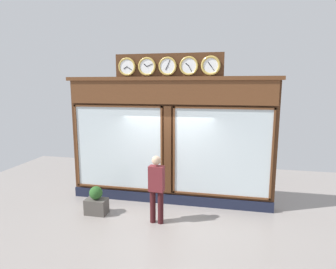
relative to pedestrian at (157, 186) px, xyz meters
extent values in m
plane|color=gray|center=(-0.03, 1.61, -0.93)|extent=(14.00, 14.00, 0.00)
cube|color=#4C2B16|center=(-0.03, -1.34, 0.80)|extent=(5.74, 0.30, 3.47)
cube|color=#191E33|center=(-0.03, -1.17, -0.79)|extent=(5.74, 0.08, 0.28)
cube|color=brown|center=(-0.03, -1.15, 2.22)|extent=(5.63, 0.08, 0.63)
cube|color=brown|center=(-0.03, -1.17, 2.59)|extent=(5.86, 0.20, 0.10)
cube|color=silver|center=(-1.49, -1.18, 0.64)|extent=(2.52, 0.02, 2.33)
cube|color=brown|center=(-1.49, -1.16, 1.83)|extent=(2.62, 0.04, 0.05)
cube|color=brown|center=(-1.49, -1.16, -0.56)|extent=(2.62, 0.04, 0.05)
cube|color=brown|center=(-2.78, -1.16, 0.64)|extent=(0.05, 0.04, 2.43)
cube|color=brown|center=(-0.20, -1.16, 0.64)|extent=(0.05, 0.04, 2.43)
cube|color=silver|center=(1.43, -1.18, 0.64)|extent=(2.52, 0.02, 2.33)
cube|color=brown|center=(1.43, -1.16, 1.83)|extent=(2.62, 0.04, 0.05)
cube|color=brown|center=(1.43, -1.16, -0.56)|extent=(2.62, 0.04, 0.05)
cube|color=brown|center=(2.72, -1.16, 0.64)|extent=(0.05, 0.04, 2.43)
cube|color=brown|center=(0.15, -1.16, 0.64)|extent=(0.05, 0.04, 2.43)
cube|color=#4C2B16|center=(-0.03, -1.16, 0.64)|extent=(0.20, 0.10, 2.43)
cube|color=#4C2B16|center=(-0.03, -1.21, 2.90)|extent=(2.91, 0.06, 0.67)
cylinder|color=white|center=(-1.15, -1.13, 2.90)|extent=(0.40, 0.02, 0.40)
torus|color=gold|center=(-1.15, -1.13, 2.90)|extent=(0.50, 0.07, 0.50)
cube|color=black|center=(-1.12, -1.12, 2.94)|extent=(0.08, 0.01, 0.10)
cube|color=black|center=(-1.20, -1.12, 2.83)|extent=(0.11, 0.01, 0.14)
sphere|color=black|center=(-1.15, -1.11, 2.90)|extent=(0.02, 0.02, 0.02)
cylinder|color=white|center=(-0.59, -1.13, 2.90)|extent=(0.40, 0.02, 0.40)
torus|color=gold|center=(-0.59, -1.13, 2.90)|extent=(0.49, 0.06, 0.49)
cube|color=black|center=(-0.55, -1.12, 2.93)|extent=(0.09, 0.01, 0.08)
cube|color=black|center=(-0.63, -1.12, 2.83)|extent=(0.09, 0.01, 0.15)
sphere|color=black|center=(-0.59, -1.11, 2.90)|extent=(0.02, 0.02, 0.02)
cylinder|color=white|center=(-0.03, -1.13, 2.90)|extent=(0.40, 0.02, 0.40)
torus|color=gold|center=(-0.03, -1.13, 2.90)|extent=(0.48, 0.05, 0.48)
cube|color=black|center=(0.00, -1.12, 2.85)|extent=(0.07, 0.01, 0.10)
cube|color=black|center=(-0.06, -1.12, 2.98)|extent=(0.07, 0.01, 0.16)
sphere|color=black|center=(-0.03, -1.11, 2.90)|extent=(0.02, 0.02, 0.02)
cylinder|color=white|center=(0.53, -1.13, 2.90)|extent=(0.40, 0.02, 0.40)
torus|color=gold|center=(0.53, -1.13, 2.90)|extent=(0.49, 0.05, 0.49)
cube|color=black|center=(0.57, -1.12, 2.93)|extent=(0.10, 0.01, 0.08)
cube|color=black|center=(0.45, -1.12, 2.93)|extent=(0.16, 0.01, 0.07)
sphere|color=black|center=(0.53, -1.11, 2.90)|extent=(0.02, 0.02, 0.02)
cylinder|color=white|center=(1.09, -1.13, 2.90)|extent=(0.40, 0.02, 0.40)
torus|color=gold|center=(1.09, -1.13, 2.90)|extent=(0.48, 0.05, 0.48)
cube|color=black|center=(1.14, -1.12, 2.87)|extent=(0.10, 0.01, 0.07)
cube|color=black|center=(1.02, -1.12, 2.86)|extent=(0.15, 0.01, 0.10)
sphere|color=black|center=(1.09, -1.11, 2.90)|extent=(0.02, 0.02, 0.02)
cylinder|color=#3A1316|center=(0.10, -0.01, -0.52)|extent=(0.14, 0.14, 0.82)
cylinder|color=#3A1316|center=(-0.10, 0.01, -0.52)|extent=(0.14, 0.14, 0.82)
cube|color=maroon|center=(0.00, 0.00, 0.20)|extent=(0.37, 0.24, 0.62)
sphere|color=tan|center=(0.00, 0.00, 0.65)|extent=(0.22, 0.22, 0.22)
cube|color=#4C4742|center=(1.67, -0.15, -0.73)|extent=(0.56, 0.36, 0.40)
sphere|color=#285623|center=(1.67, -0.15, -0.35)|extent=(0.34, 0.34, 0.34)
camera|label=1|loc=(-1.64, 6.37, 2.41)|focal=30.57mm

